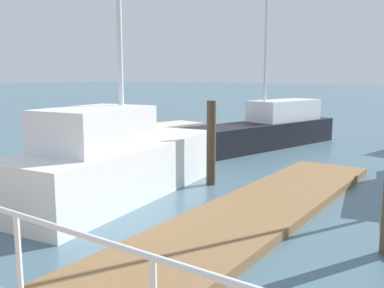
% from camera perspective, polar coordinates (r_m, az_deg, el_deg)
% --- Properties ---
extents(floating_dock, '(10.82, 2.00, 0.18)m').
position_cam_1_polar(floating_dock, '(8.77, 8.06, -9.32)').
color(floating_dock, olive).
rests_on(floating_dock, ground_plane).
extents(dock_piling_0, '(0.24, 0.24, 2.22)m').
position_cam_1_polar(dock_piling_0, '(11.11, 2.59, 0.12)').
color(dock_piling_0, '#473826').
rests_on(dock_piling_0, ground_plane).
extents(dock_piling_1, '(0.25, 0.25, 1.78)m').
position_cam_1_polar(dock_piling_1, '(12.42, -11.18, -0.13)').
color(dock_piling_1, brown).
rests_on(dock_piling_1, ground_plane).
extents(dock_piling_3, '(0.32, 0.32, 1.69)m').
position_cam_1_polar(dock_piling_3, '(12.91, -7.08, 0.14)').
color(dock_piling_3, brown).
rests_on(dock_piling_3, ground_plane).
extents(moored_boat_1, '(5.61, 2.54, 1.68)m').
position_cam_1_polar(moored_boat_1, '(15.93, -7.57, 1.11)').
color(moored_boat_1, beige).
rests_on(moored_boat_1, ground_plane).
extents(moored_boat_3, '(6.53, 2.76, 9.41)m').
position_cam_1_polar(moored_boat_3, '(10.27, -9.90, -2.20)').
color(moored_boat_3, white).
rests_on(moored_boat_3, ground_plane).
extents(moored_boat_4, '(7.67, 3.51, 7.53)m').
position_cam_1_polar(moored_boat_4, '(17.66, 10.26, 2.11)').
color(moored_boat_4, black).
rests_on(moored_boat_4, ground_plane).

